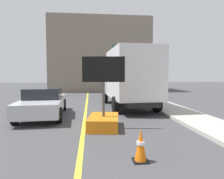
# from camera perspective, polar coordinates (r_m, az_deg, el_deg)

# --- Properties ---
(lane_center_stripe) EXTENTS (0.14, 36.00, 0.01)m
(lane_center_stripe) POSITION_cam_1_polar(r_m,az_deg,el_deg) (5.82, -8.61, -16.14)
(lane_center_stripe) COLOR yellow
(lane_center_stripe) RESTS_ON ground
(arrow_board_trailer) EXTENTS (1.60, 1.93, 2.70)m
(arrow_board_trailer) POSITION_cam_1_polar(r_m,az_deg,el_deg) (7.86, -2.34, -7.19)
(arrow_board_trailer) COLOR orange
(arrow_board_trailer) RESTS_ON ground
(box_truck) EXTENTS (2.86, 6.62, 3.49)m
(box_truck) POSITION_cam_1_polar(r_m,az_deg,el_deg) (12.62, 4.73, 3.35)
(box_truck) COLOR black
(box_truck) RESTS_ON ground
(pickup_car) EXTENTS (2.22, 4.87, 1.38)m
(pickup_car) POSITION_cam_1_polar(r_m,az_deg,el_deg) (10.62, -18.52, -3.30)
(pickup_car) COLOR silver
(pickup_car) RESTS_ON ground
(highway_guide_sign) EXTENTS (2.78, 0.37, 5.00)m
(highway_guide_sign) POSITION_cam_1_polar(r_m,az_deg,el_deg) (19.88, 5.53, 8.03)
(highway_guide_sign) COLOR gray
(highway_guide_sign) RESTS_ON ground
(far_building_block) EXTENTS (12.40, 7.17, 9.06)m
(far_building_block) POSITION_cam_1_polar(r_m,az_deg,el_deg) (27.89, -3.47, 9.14)
(far_building_block) COLOR gray
(far_building_block) RESTS_ON ground
(traffic_cone_mid_lane) EXTENTS (0.36, 0.36, 0.77)m
(traffic_cone_mid_lane) POSITION_cam_1_polar(r_m,az_deg,el_deg) (4.97, 7.97, -15.11)
(traffic_cone_mid_lane) COLOR black
(traffic_cone_mid_lane) RESTS_ON ground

